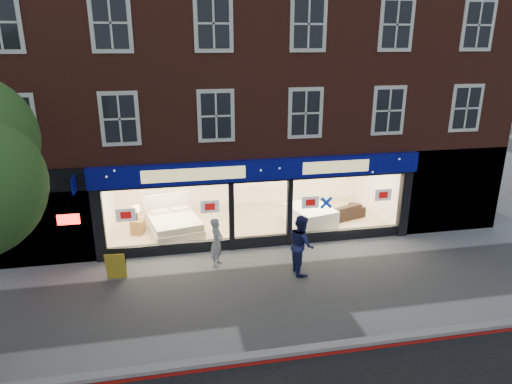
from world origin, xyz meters
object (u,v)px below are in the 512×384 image
object	(u,v)px
display_bed	(174,224)
a_board	(116,265)
pedestrian_grey	(217,242)
pedestrian_blue	(301,244)
mattress_stack	(310,216)
sofa	(340,212)

from	to	relation	value
display_bed	a_board	bearing A→B (deg)	-133.89
pedestrian_grey	pedestrian_blue	xyz separation A→B (m)	(2.58, -0.98, 0.14)
mattress_stack	pedestrian_grey	size ratio (longest dim) A/B	1.30
mattress_stack	pedestrian_blue	world-z (taller)	pedestrian_blue
pedestrian_grey	display_bed	bearing A→B (deg)	49.38
sofa	a_board	world-z (taller)	a_board
display_bed	a_board	distance (m)	3.56
a_board	pedestrian_blue	world-z (taller)	pedestrian_blue
a_board	pedestrian_blue	size ratio (longest dim) A/B	0.48
a_board	pedestrian_grey	world-z (taller)	pedestrian_grey
sofa	a_board	distance (m)	9.17
pedestrian_grey	pedestrian_blue	distance (m)	2.77
display_bed	sofa	distance (m)	6.75
display_bed	pedestrian_blue	world-z (taller)	pedestrian_blue
pedestrian_blue	sofa	bearing A→B (deg)	-37.33
sofa	pedestrian_blue	size ratio (longest dim) A/B	1.09
mattress_stack	a_board	distance (m)	7.74
pedestrian_grey	pedestrian_blue	world-z (taller)	pedestrian_blue
display_bed	sofa	size ratio (longest dim) A/B	1.21
a_board	pedestrian_blue	xyz separation A→B (m)	(5.78, -0.71, 0.50)
sofa	mattress_stack	bearing A→B (deg)	-3.90
mattress_stack	pedestrian_blue	size ratio (longest dim) A/B	1.12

